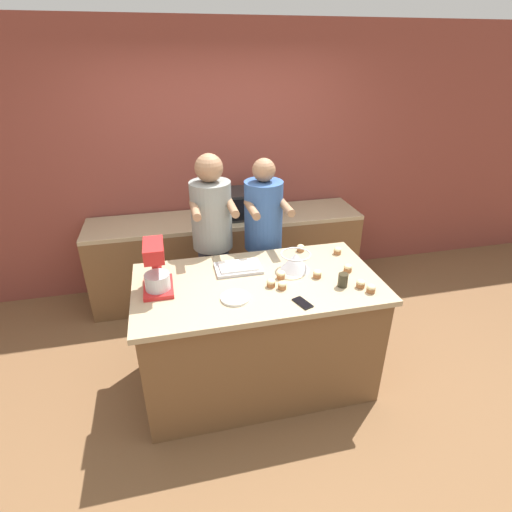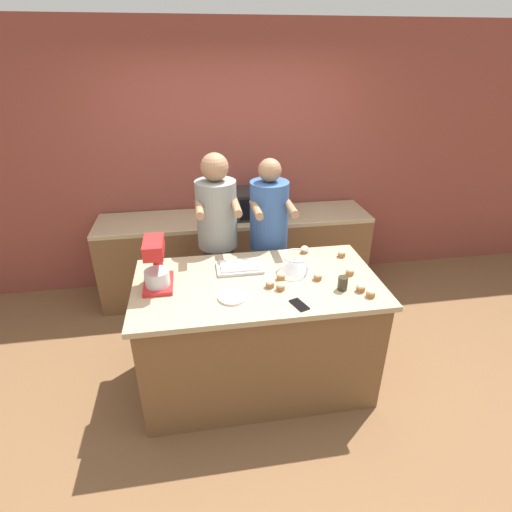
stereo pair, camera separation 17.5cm
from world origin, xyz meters
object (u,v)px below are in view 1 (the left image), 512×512
Objects in this scene: stand_mixer at (156,270)px; cupcake_8 at (282,285)px; cupcake_2 at (271,283)px; small_plate at (235,298)px; person_left at (213,247)px; baking_tray at (238,268)px; cupcake_0 at (301,248)px; cell_phone at (303,303)px; cupcake_5 at (338,251)px; cupcake_6 at (281,275)px; cupcake_7 at (348,268)px; microwave_oven at (248,203)px; drinking_glass at (343,280)px; mixing_bowl at (295,261)px; cupcake_3 at (317,274)px; cupcake_4 at (371,289)px; cupcake_1 at (361,284)px; person_right at (263,245)px.

stand_mixer is 0.87m from cupcake_8.
small_plate is at bearing -160.33° from cupcake_2.
baking_tray is at bearing -76.16° from person_left.
small_plate is 0.88m from cupcake_0.
cell_phone is at bearing -107.90° from cupcake_0.
cupcake_5 is (0.96, -0.43, 0.06)m from person_left.
cupcake_6 is at bearing 44.14° from cupcake_2.
cell_phone is at bearing -129.67° from cupcake_5.
stand_mixer reaches higher than cupcake_7.
microwave_oven reaches higher than drinking_glass.
cupcake_7 is at bearing -18.33° from mixing_bowl.
cell_phone is 0.37m from cupcake_3.
cupcake_2 is at bearing -150.98° from cupcake_5.
cupcake_4 is (0.92, -0.13, 0.02)m from small_plate.
drinking_glass reaches higher than cupcake_1.
drinking_glass is at bearing -51.43° from mixing_bowl.
person_left is 27.37× the size of cupcake_3.
person_left is 10.68× the size of cell_phone.
drinking_glass reaches higher than cupcake_3.
cupcake_0 is 0.47m from cupcake_7.
person_right reaches higher than stand_mixer.
stand_mixer is (-0.92, -0.66, 0.23)m from person_right.
person_right is 0.41m from cupcake_0.
cupcake_2 is at bearing 19.67° from small_plate.
cupcake_5 is at bearing 50.33° from cell_phone.
cupcake_4 is 0.59m from cupcake_5.
cupcake_0 is at bearing 87.13° from cupcake_3.
baking_tray is 0.73× the size of microwave_oven.
cupcake_3 is at bearing 129.97° from drinking_glass.
person_left is 0.82m from mixing_bowl.
cupcake_6 is (-0.05, 0.35, 0.02)m from cell_phone.
person_right is 16.86× the size of drinking_glass.
person_left is 8.71× the size of small_plate.
cupcake_4 is at bearing -91.21° from cupcake_5.
cupcake_3 reaches higher than cell_phone.
person_left reaches higher than cell_phone.
cupcake_7 is at bearing 7.16° from cupcake_2.
mixing_bowl is 3.71× the size of cupcake_0.
cupcake_6 is at bearing -60.31° from person_left.
cell_phone is at bearing -23.26° from stand_mixer.
small_plate is 0.91m from cupcake_7.
drinking_glass reaches higher than cupcake_2.
cupcake_2 is (-0.15, -0.80, 0.10)m from person_right.
person_left reaches higher than cupcake_6.
small_plate is at bearing -88.25° from person_left.
cupcake_8 is at bearing 111.02° from cell_phone.
microwave_oven is (-0.08, 1.29, 0.02)m from mixing_bowl.
cell_phone is 0.80m from cupcake_5.
cupcake_8 is (0.34, 0.05, 0.02)m from small_plate.
stand_mixer is at bearing 177.39° from cupcake_7.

